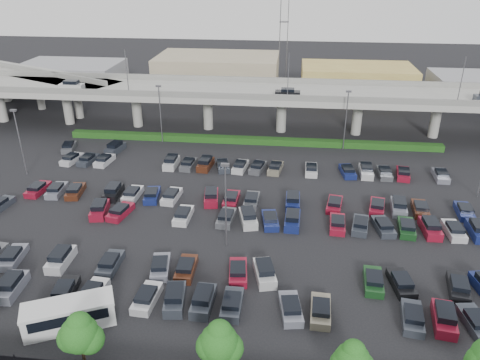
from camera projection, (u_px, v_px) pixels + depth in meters
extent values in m
plane|color=black|center=(235.00, 212.00, 61.04)|extent=(280.00, 280.00, 0.00)
cube|color=gray|center=(255.00, 93.00, 86.63)|extent=(150.00, 13.00, 1.10)
cube|color=slate|center=(252.00, 97.00, 80.57)|extent=(150.00, 0.50, 1.00)
cube|color=slate|center=(258.00, 80.00, 91.79)|extent=(150.00, 0.50, 1.00)
cylinder|color=gray|center=(1.00, 105.00, 93.37)|extent=(1.80, 1.80, 6.70)
cylinder|color=gray|center=(68.00, 107.00, 91.98)|extent=(1.80, 1.80, 6.70)
cube|color=slate|center=(65.00, 92.00, 90.63)|extent=(2.60, 9.75, 0.50)
cylinder|color=gray|center=(137.00, 110.00, 90.59)|extent=(1.80, 1.80, 6.70)
cube|color=slate|center=(135.00, 94.00, 89.24)|extent=(2.60, 9.75, 0.50)
cylinder|color=gray|center=(208.00, 112.00, 89.20)|extent=(1.80, 1.80, 6.70)
cube|color=slate|center=(207.00, 96.00, 87.85)|extent=(2.60, 9.75, 0.50)
cylinder|color=gray|center=(281.00, 114.00, 87.81)|extent=(1.80, 1.80, 6.70)
cube|color=slate|center=(282.00, 98.00, 86.46)|extent=(2.60, 9.75, 0.50)
cylinder|color=gray|center=(357.00, 117.00, 86.42)|extent=(1.80, 1.80, 6.70)
cube|color=slate|center=(359.00, 100.00, 85.07)|extent=(2.60, 9.75, 0.50)
cylinder|color=gray|center=(436.00, 120.00, 85.03)|extent=(1.80, 1.80, 6.70)
cube|color=slate|center=(439.00, 103.00, 83.68)|extent=(2.60, 9.75, 0.50)
cube|color=silver|center=(72.00, 87.00, 86.85)|extent=(4.40, 1.82, 1.05)
cube|color=black|center=(71.00, 82.00, 86.50)|extent=(2.60, 1.60, 0.65)
cube|color=black|center=(288.00, 93.00, 82.93)|extent=(4.40, 1.82, 0.82)
cube|color=black|center=(288.00, 90.00, 82.66)|extent=(2.30, 1.60, 0.50)
cylinder|color=#55545A|center=(127.00, 73.00, 81.38)|extent=(0.14, 0.14, 8.00)
cylinder|color=#55545A|center=(288.00, 77.00, 78.60)|extent=(0.14, 0.14, 8.00)
cylinder|color=#55545A|center=(461.00, 82.00, 75.82)|extent=(0.14, 0.14, 8.00)
cube|color=gray|center=(21.00, 73.00, 101.66)|extent=(50.93, 30.13, 1.10)
cube|color=slate|center=(20.00, 68.00, 101.21)|extent=(47.34, 22.43, 1.00)
cylinder|color=gray|center=(5.00, 87.00, 106.62)|extent=(1.60, 1.60, 6.70)
cylinder|color=gray|center=(40.00, 94.00, 101.00)|extent=(1.60, 1.60, 6.70)
cylinder|color=gray|center=(78.00, 102.00, 95.37)|extent=(1.60, 1.60, 6.70)
cube|color=#133B11|center=(252.00, 140.00, 83.23)|extent=(66.00, 1.60, 1.10)
cylinder|color=#332316|center=(84.00, 357.00, 37.58)|extent=(0.26, 0.26, 1.96)
sphere|color=#1B4F15|center=(79.00, 334.00, 36.55)|extent=(3.04, 3.04, 3.04)
sphere|color=#1B4F15|center=(90.00, 339.00, 36.81)|extent=(2.39, 2.39, 2.39)
sphere|color=#1B4F15|center=(72.00, 337.00, 36.68)|extent=(2.39, 2.39, 2.39)
sphere|color=#1B4F15|center=(79.00, 325.00, 36.28)|extent=(2.06, 2.06, 2.06)
sphere|color=#1B4F15|center=(219.00, 343.00, 35.71)|extent=(3.07, 3.07, 3.07)
sphere|color=#1B4F15|center=(228.00, 348.00, 35.96)|extent=(2.41, 2.41, 2.41)
sphere|color=#1B4F15|center=(211.00, 346.00, 35.84)|extent=(2.41, 2.41, 2.41)
sphere|color=#1B4F15|center=(219.00, 333.00, 35.44)|extent=(2.08, 2.08, 2.08)
sphere|color=#1B4F15|center=(354.00, 352.00, 34.22)|extent=(1.89, 1.89, 1.89)
cube|color=silver|center=(70.00, 316.00, 41.67)|extent=(8.14, 5.63, 2.27)
cube|color=black|center=(69.00, 311.00, 41.43)|extent=(7.19, 5.23, 1.03)
cube|color=silver|center=(67.00, 305.00, 41.12)|extent=(8.29, 5.77, 0.27)
cube|color=slate|center=(12.00, 287.00, 46.20)|extent=(2.10, 4.51, 1.05)
cube|color=black|center=(10.00, 281.00, 45.85)|extent=(1.77, 2.70, 0.65)
cube|color=black|center=(65.00, 292.00, 45.71)|extent=(2.32, 4.58, 0.82)
cube|color=black|center=(63.00, 288.00, 45.26)|extent=(1.86, 2.47, 0.50)
cube|color=silver|center=(92.00, 294.00, 45.43)|extent=(2.20, 4.54, 0.82)
cube|color=black|center=(90.00, 290.00, 44.98)|extent=(1.80, 2.43, 0.50)
cube|color=silver|center=(147.00, 298.00, 44.89)|extent=(2.12, 4.52, 0.82)
cube|color=black|center=(146.00, 294.00, 44.44)|extent=(1.76, 2.41, 0.50)
cube|color=#2D323B|center=(175.00, 299.00, 44.56)|extent=(2.36, 4.59, 1.05)
cube|color=black|center=(174.00, 293.00, 44.21)|extent=(1.92, 2.78, 0.65)
cube|color=#2D323B|center=(203.00, 302.00, 44.29)|extent=(1.99, 4.47, 1.05)
cube|color=black|center=(203.00, 295.00, 43.94)|extent=(1.70, 2.66, 0.65)
cube|color=#2D323B|center=(232.00, 305.00, 44.07)|extent=(1.85, 4.41, 0.82)
cube|color=black|center=(232.00, 301.00, 43.62)|extent=(1.62, 2.31, 0.50)
cube|color=slate|center=(291.00, 309.00, 43.52)|extent=(2.48, 4.63, 0.82)
cube|color=black|center=(291.00, 305.00, 43.07)|extent=(1.94, 2.52, 0.50)
cube|color=#77705D|center=(320.00, 311.00, 43.25)|extent=(2.05, 4.49, 0.82)
cube|color=black|center=(321.00, 307.00, 42.80)|extent=(1.72, 2.38, 0.50)
cube|color=#2D323B|center=(412.00, 318.00, 42.43)|extent=(2.39, 4.60, 0.82)
cube|color=black|center=(414.00, 314.00, 41.98)|extent=(1.90, 2.49, 0.50)
cube|color=maroon|center=(444.00, 319.00, 42.11)|extent=(2.44, 4.62, 1.05)
cube|color=black|center=(446.00, 312.00, 41.75)|extent=(1.96, 2.81, 0.65)
cube|color=#2D323B|center=(475.00, 323.00, 41.88)|extent=(2.41, 4.61, 0.82)
cube|color=black|center=(478.00, 319.00, 41.44)|extent=(1.90, 2.50, 0.50)
cube|color=slate|center=(13.00, 257.00, 51.01)|extent=(2.33, 4.58, 0.82)
cube|color=black|center=(11.00, 254.00, 50.56)|extent=(1.86, 2.47, 0.50)
cube|color=silver|center=(61.00, 260.00, 50.42)|extent=(1.90, 4.43, 1.05)
cube|color=black|center=(60.00, 253.00, 50.06)|extent=(1.65, 2.63, 0.65)
cube|color=#2D323B|center=(110.00, 264.00, 49.92)|extent=(1.83, 4.41, 0.82)
cube|color=black|center=(109.00, 260.00, 49.47)|extent=(1.61, 2.31, 0.50)
cube|color=slate|center=(161.00, 267.00, 49.37)|extent=(2.55, 4.65, 0.82)
cube|color=black|center=(160.00, 264.00, 48.93)|extent=(1.97, 2.54, 0.50)
cube|color=#482213|center=(186.00, 269.00, 49.10)|extent=(1.88, 4.43, 0.82)
cube|color=black|center=(185.00, 265.00, 48.65)|extent=(1.63, 2.32, 0.50)
cube|color=maroon|center=(238.00, 273.00, 48.55)|extent=(2.29, 4.57, 0.82)
cube|color=black|center=(238.00, 269.00, 48.10)|extent=(1.84, 2.46, 0.50)
cube|color=silver|center=(265.00, 273.00, 48.23)|extent=(2.81, 4.71, 1.05)
cube|color=black|center=(265.00, 267.00, 47.88)|extent=(2.17, 2.91, 0.65)
cube|color=#163F1B|center=(373.00, 282.00, 47.19)|extent=(2.16, 4.53, 0.82)
cube|color=black|center=(374.00, 278.00, 46.74)|extent=(1.78, 2.42, 0.50)
cube|color=black|center=(401.00, 284.00, 46.92)|extent=(2.42, 4.61, 0.82)
cube|color=black|center=(403.00, 280.00, 46.47)|extent=(1.91, 2.50, 0.50)
cube|color=black|center=(458.00, 287.00, 46.37)|extent=(2.54, 4.64, 0.82)
cube|color=black|center=(460.00, 284.00, 45.92)|extent=(1.97, 2.54, 0.50)
cube|color=#2D323B|center=(0.00, 205.00, 61.70)|extent=(2.33, 4.58, 0.82)
cube|color=maroon|center=(100.00, 210.00, 60.28)|extent=(2.54, 4.64, 1.05)
cube|color=black|center=(99.00, 205.00, 59.93)|extent=(2.02, 2.83, 0.65)
cube|color=maroon|center=(120.00, 212.00, 60.06)|extent=(2.65, 4.67, 0.82)
cube|color=black|center=(119.00, 209.00, 59.61)|extent=(2.02, 2.57, 0.50)
cube|color=silver|center=(183.00, 216.00, 59.24)|extent=(1.96, 4.45, 0.82)
cube|color=black|center=(183.00, 212.00, 58.79)|extent=(1.67, 2.35, 0.50)
cube|color=#4A4C50|center=(226.00, 218.00, 58.70)|extent=(2.17, 4.53, 0.82)
cube|color=black|center=(226.00, 215.00, 58.25)|extent=(1.78, 2.42, 0.50)
cube|color=silver|center=(248.00, 219.00, 58.37)|extent=(2.85, 4.71, 1.05)
cube|color=black|center=(248.00, 213.00, 58.02)|extent=(2.19, 2.91, 0.65)
cube|color=navy|center=(270.00, 221.00, 58.15)|extent=(2.46, 4.62, 0.82)
cube|color=black|center=(270.00, 217.00, 57.70)|extent=(1.93, 2.51, 0.50)
cube|color=navy|center=(292.00, 221.00, 57.83)|extent=(2.01, 4.47, 1.05)
cube|color=black|center=(293.00, 215.00, 57.47)|extent=(1.71, 2.67, 0.65)
cube|color=maroon|center=(337.00, 224.00, 57.33)|extent=(2.12, 4.51, 0.82)
cube|color=black|center=(338.00, 221.00, 56.88)|extent=(1.76, 2.40, 0.50)
cube|color=#2D323B|center=(360.00, 226.00, 57.06)|extent=(2.58, 4.65, 0.82)
cube|color=black|center=(361.00, 222.00, 56.61)|extent=(1.99, 2.55, 0.50)
cube|color=#2D323B|center=(383.00, 227.00, 56.78)|extent=(2.51, 4.64, 0.82)
cube|color=black|center=(384.00, 223.00, 56.34)|extent=(1.95, 2.53, 0.50)
cube|color=#163F1B|center=(406.00, 228.00, 56.51)|extent=(2.30, 4.57, 0.82)
cube|color=black|center=(408.00, 225.00, 56.06)|extent=(1.85, 2.46, 0.50)
cube|color=maroon|center=(430.00, 229.00, 56.19)|extent=(1.98, 4.47, 1.05)
cube|color=black|center=(431.00, 223.00, 55.84)|extent=(1.70, 2.66, 0.65)
cube|color=silver|center=(454.00, 231.00, 55.97)|extent=(1.99, 4.47, 0.82)
cube|color=black|center=(455.00, 227.00, 55.52)|extent=(1.69, 2.36, 0.50)
cube|color=navy|center=(478.00, 231.00, 55.64)|extent=(1.92, 4.44, 1.05)
cube|color=black|center=(479.00, 225.00, 55.29)|extent=(1.66, 2.63, 0.65)
cube|color=maroon|center=(38.00, 190.00, 65.91)|extent=(2.06, 4.49, 0.82)
cube|color=black|center=(37.00, 186.00, 65.46)|extent=(1.73, 2.39, 0.50)
cube|color=slate|center=(57.00, 191.00, 65.64)|extent=(2.15, 4.53, 0.82)
cube|color=black|center=(55.00, 187.00, 65.19)|extent=(1.77, 2.42, 0.50)
cube|color=#482213|center=(76.00, 192.00, 65.37)|extent=(2.39, 4.60, 0.82)
cube|color=black|center=(74.00, 188.00, 64.92)|extent=(1.90, 2.49, 0.50)
cube|color=black|center=(113.00, 193.00, 64.77)|extent=(1.98, 4.46, 1.05)
cube|color=black|center=(113.00, 187.00, 64.42)|extent=(1.69, 2.66, 0.65)
cube|color=silver|center=(133.00, 194.00, 64.55)|extent=(1.97, 4.46, 0.82)
cube|color=black|center=(132.00, 191.00, 64.10)|extent=(1.68, 2.35, 0.50)
cube|color=navy|center=(152.00, 196.00, 64.27)|extent=(2.38, 4.60, 0.82)
cube|color=black|center=(151.00, 192.00, 63.83)|extent=(1.89, 2.49, 0.50)
cube|color=silver|center=(172.00, 197.00, 64.00)|extent=(2.19, 4.54, 0.82)
cube|color=black|center=(171.00, 193.00, 63.55)|extent=(1.79, 2.43, 0.50)
cube|color=maroon|center=(211.00, 198.00, 63.41)|extent=(2.41, 4.61, 1.05)
cube|color=black|center=(211.00, 192.00, 63.05)|extent=(1.94, 2.80, 0.65)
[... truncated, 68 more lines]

